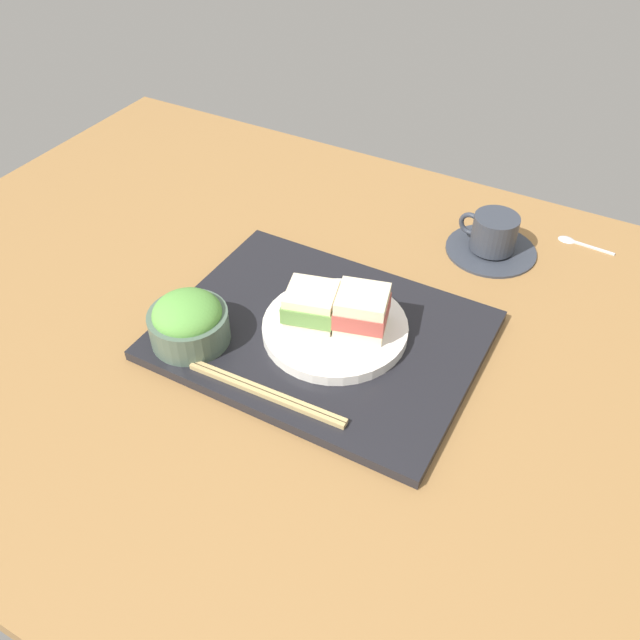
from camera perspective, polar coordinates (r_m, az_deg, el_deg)
The scene contains 9 objects.
ground_plane at distance 95.69cm, azimuth -1.75°, elevation -1.25°, with size 140.00×100.00×3.00cm, color olive.
serving_tray at distance 92.28cm, azimuth 0.17°, elevation -1.30°, with size 42.31×32.56×1.53cm, color black.
sandwich_plate at distance 91.24cm, azimuth 1.38°, elevation -0.60°, with size 19.92×19.92×1.56cm, color white.
sandwich_near at distance 89.76cm, azimuth -0.73°, elevation 1.33°, with size 8.53×8.37×4.93cm.
sandwich_far at distance 88.20cm, azimuth 3.60°, elevation 0.77°, with size 8.30×8.14×5.89cm.
salad_bowl at distance 90.10cm, azimuth -11.19°, elevation -0.07°, with size 10.72×10.72×7.07cm.
chopsticks_pair at distance 83.65cm, azimuth -4.66°, elevation -6.23°, with size 22.12×2.02×0.70cm.
coffee_cup at distance 110.64cm, azimuth 14.55°, elevation 6.84°, with size 14.51×14.51×6.54cm.
teaspoon at distance 118.08cm, azimuth 20.89°, elevation 6.37°, with size 9.28×2.17×0.80cm.
Camera 1 is at (36.12, -59.44, 64.22)cm, focal length 37.44 mm.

